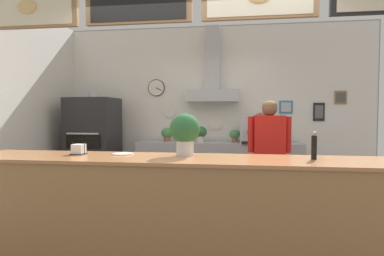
# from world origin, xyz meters

# --- Properties ---
(ground_plane) EXTENTS (6.46, 6.46, 0.00)m
(ground_plane) POSITION_xyz_m (0.00, 0.00, 0.00)
(ground_plane) COLOR #3F3A38
(back_wall_assembly) EXTENTS (5.38, 2.69, 2.94)m
(back_wall_assembly) POSITION_xyz_m (-0.00, 2.31, 1.55)
(back_wall_assembly) COLOR gray
(back_wall_assembly) RESTS_ON ground_plane
(service_counter) EXTENTS (4.32, 0.71, 1.01)m
(service_counter) POSITION_xyz_m (0.00, -0.41, 0.50)
(service_counter) COLOR #B77F4C
(service_counter) RESTS_ON ground_plane
(back_prep_counter) EXTENTS (2.70, 0.56, 0.93)m
(back_prep_counter) POSITION_xyz_m (0.08, 2.06, 0.46)
(back_prep_counter) COLOR #A3A5AD
(back_prep_counter) RESTS_ON ground_plane
(pizza_oven) EXTENTS (0.74, 0.75, 1.76)m
(pizza_oven) POSITION_xyz_m (-1.99, 1.79, 0.83)
(pizza_oven) COLOR #232326
(pizza_oven) RESTS_ON ground_plane
(shop_worker) EXTENTS (0.54, 0.23, 1.57)m
(shop_worker) POSITION_xyz_m (0.80, 0.87, 0.85)
(shop_worker) COLOR #232328
(shop_worker) RESTS_ON ground_plane
(espresso_machine) EXTENTS (0.46, 0.49, 0.42)m
(espresso_machine) POSITION_xyz_m (0.67, 2.04, 1.14)
(espresso_machine) COLOR #B7BABF
(espresso_machine) RESTS_ON back_prep_counter
(potted_rosemary) EXTENTS (0.20, 0.20, 0.25)m
(potted_rosemary) POSITION_xyz_m (1.13, 2.06, 1.07)
(potted_rosemary) COLOR beige
(potted_rosemary) RESTS_ON back_prep_counter
(potted_basil) EXTENTS (0.20, 0.20, 0.26)m
(potted_basil) POSITION_xyz_m (-0.21, 2.02, 1.08)
(potted_basil) COLOR beige
(potted_basil) RESTS_ON back_prep_counter
(potted_sage) EXTENTS (0.20, 0.20, 0.23)m
(potted_sage) POSITION_xyz_m (-0.80, 2.10, 1.06)
(potted_sage) COLOR #9E563D
(potted_sage) RESTS_ON back_prep_counter
(potted_oregano) EXTENTS (0.17, 0.17, 0.21)m
(potted_oregano) POSITION_xyz_m (0.35, 2.08, 1.05)
(potted_oregano) COLOR #9E563D
(potted_oregano) RESTS_ON back_prep_counter
(condiment_plate) EXTENTS (0.21, 0.21, 0.01)m
(condiment_plate) POSITION_xyz_m (-0.71, -0.27, 1.01)
(condiment_plate) COLOR white
(condiment_plate) RESTS_ON service_counter
(basil_vase) EXTENTS (0.29, 0.29, 0.40)m
(basil_vase) POSITION_xyz_m (-0.09, -0.27, 1.23)
(basil_vase) COLOR silver
(basil_vase) RESTS_ON service_counter
(napkin_holder) EXTENTS (0.14, 0.13, 0.12)m
(napkin_holder) POSITION_xyz_m (-1.15, -0.32, 1.05)
(napkin_holder) COLOR #262628
(napkin_holder) RESTS_ON service_counter
(pepper_grinder) EXTENTS (0.05, 0.05, 0.25)m
(pepper_grinder) POSITION_xyz_m (1.07, -0.35, 1.13)
(pepper_grinder) COLOR black
(pepper_grinder) RESTS_ON service_counter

